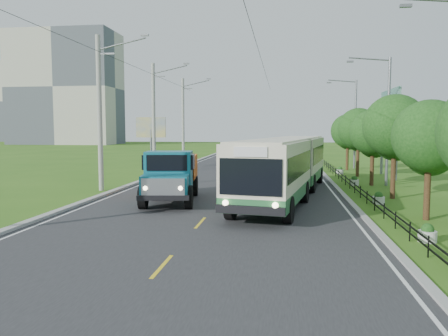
% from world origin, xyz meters
% --- Properties ---
extents(ground, '(240.00, 240.00, 0.00)m').
position_xyz_m(ground, '(0.00, 0.00, 0.00)').
color(ground, '#326217').
rests_on(ground, ground).
extents(road, '(14.00, 120.00, 0.02)m').
position_xyz_m(road, '(0.00, 20.00, 0.01)').
color(road, '#28282B').
rests_on(road, ground).
extents(curb_left, '(0.40, 120.00, 0.15)m').
position_xyz_m(curb_left, '(-7.20, 20.00, 0.07)').
color(curb_left, '#9E9E99').
rests_on(curb_left, ground).
extents(curb_right, '(0.30, 120.00, 0.10)m').
position_xyz_m(curb_right, '(7.15, 20.00, 0.05)').
color(curb_right, '#9E9E99').
rests_on(curb_right, ground).
extents(edge_line_left, '(0.12, 120.00, 0.00)m').
position_xyz_m(edge_line_left, '(-6.65, 20.00, 0.02)').
color(edge_line_left, silver).
rests_on(edge_line_left, road).
extents(edge_line_right, '(0.12, 120.00, 0.00)m').
position_xyz_m(edge_line_right, '(6.65, 20.00, 0.02)').
color(edge_line_right, silver).
rests_on(edge_line_right, road).
extents(centre_dash, '(0.12, 2.20, 0.00)m').
position_xyz_m(centre_dash, '(0.00, 0.00, 0.02)').
color(centre_dash, yellow).
rests_on(centre_dash, road).
extents(railing_right, '(0.04, 40.00, 0.60)m').
position_xyz_m(railing_right, '(8.00, 14.00, 0.30)').
color(railing_right, black).
rests_on(railing_right, ground).
extents(pole_near, '(3.51, 0.32, 10.00)m').
position_xyz_m(pole_near, '(-8.26, 9.00, 5.09)').
color(pole_near, gray).
rests_on(pole_near, ground).
extents(pole_mid, '(3.51, 0.32, 10.00)m').
position_xyz_m(pole_mid, '(-8.26, 21.00, 5.09)').
color(pole_mid, gray).
rests_on(pole_mid, ground).
extents(pole_far, '(3.51, 0.32, 10.00)m').
position_xyz_m(pole_far, '(-8.26, 33.00, 5.09)').
color(pole_far, gray).
rests_on(pole_far, ground).
extents(tree_second, '(3.18, 3.26, 5.30)m').
position_xyz_m(tree_second, '(9.86, 2.14, 3.52)').
color(tree_second, '#382314').
rests_on(tree_second, ground).
extents(tree_third, '(3.60, 3.62, 6.00)m').
position_xyz_m(tree_third, '(9.86, 8.14, 3.99)').
color(tree_third, '#382314').
rests_on(tree_third, ground).
extents(tree_fourth, '(3.24, 3.31, 5.40)m').
position_xyz_m(tree_fourth, '(9.86, 14.14, 3.59)').
color(tree_fourth, '#382314').
rests_on(tree_fourth, ground).
extents(tree_fifth, '(3.48, 3.52, 5.80)m').
position_xyz_m(tree_fifth, '(9.86, 20.14, 3.85)').
color(tree_fifth, '#382314').
rests_on(tree_fifth, ground).
extents(tree_back, '(3.30, 3.36, 5.50)m').
position_xyz_m(tree_back, '(9.86, 26.14, 3.65)').
color(tree_back, '#382314').
rests_on(tree_back, ground).
extents(streetlight_mid, '(3.02, 0.20, 9.07)m').
position_xyz_m(streetlight_mid, '(10.64, 14.00, 4.90)').
color(streetlight_mid, slate).
rests_on(streetlight_mid, ground).
extents(streetlight_far, '(3.02, 0.20, 9.07)m').
position_xyz_m(streetlight_far, '(10.64, 28.00, 4.90)').
color(streetlight_far, slate).
rests_on(streetlight_far, ground).
extents(planter_front, '(0.64, 0.64, 0.67)m').
position_xyz_m(planter_front, '(8.60, -2.00, 0.29)').
color(planter_front, silver).
rests_on(planter_front, ground).
extents(planter_near, '(0.64, 0.64, 0.67)m').
position_xyz_m(planter_near, '(8.60, 6.00, 0.29)').
color(planter_near, silver).
rests_on(planter_near, ground).
extents(planter_mid, '(0.64, 0.64, 0.67)m').
position_xyz_m(planter_mid, '(8.60, 14.00, 0.29)').
color(planter_mid, silver).
rests_on(planter_mid, ground).
extents(planter_far, '(0.64, 0.64, 0.67)m').
position_xyz_m(planter_far, '(8.60, 22.00, 0.29)').
color(planter_far, silver).
rests_on(planter_far, ground).
extents(billboard_left, '(3.00, 0.20, 5.20)m').
position_xyz_m(billboard_left, '(-9.50, 24.00, 3.87)').
color(billboard_left, slate).
rests_on(billboard_left, ground).
extents(billboard_right, '(0.24, 6.00, 7.30)m').
position_xyz_m(billboard_right, '(12.30, 20.00, 5.34)').
color(billboard_right, slate).
rests_on(billboard_right, ground).
extents(apartment_near, '(28.00, 14.00, 30.00)m').
position_xyz_m(apartment_near, '(-55.00, 95.00, 15.00)').
color(apartment_near, '#B7B2A3').
rests_on(apartment_near, ground).
extents(apartment_far, '(24.00, 14.00, 26.00)m').
position_xyz_m(apartment_far, '(-80.00, 120.00, 13.00)').
color(apartment_far, '#B7B2A3').
rests_on(apartment_far, ground).
extents(bus, '(5.79, 17.82, 3.40)m').
position_xyz_m(bus, '(3.69, 7.71, 2.04)').
color(bus, '#2A6939').
rests_on(bus, ground).
extents(dump_truck, '(3.43, 7.03, 2.84)m').
position_xyz_m(dump_truck, '(-2.65, 5.34, 1.61)').
color(dump_truck, '#14667B').
rests_on(dump_truck, ground).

